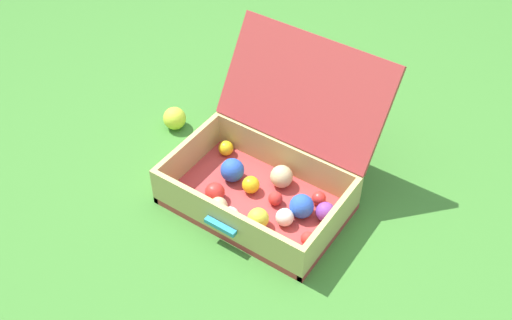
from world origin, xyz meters
name	(u,v)px	position (x,y,z in m)	size (l,w,h in m)	color
ground_plane	(280,198)	(0.00, 0.00, 0.00)	(16.00, 16.00, 0.00)	#3D7A2D
open_suitcase	(269,171)	(-0.04, 0.00, 0.11)	(0.57, 0.58, 0.46)	#B23838
stray_ball_on_grass	(175,118)	(-0.52, 0.09, 0.04)	(0.09, 0.09, 0.09)	#CCDB38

